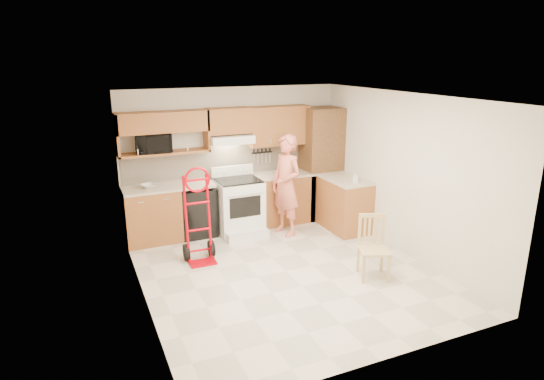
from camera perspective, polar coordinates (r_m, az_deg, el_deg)
floor at (r=6.82m, az=1.72°, el=-10.08°), size 4.00×4.50×0.02m
ceiling at (r=6.13m, az=1.93°, el=11.53°), size 4.00×4.50×0.02m
wall_back at (r=8.39m, az=-4.87°, el=4.06°), size 4.00×0.02×2.50m
wall_front at (r=4.55m, az=14.31°, el=-7.11°), size 4.00×0.02×2.50m
wall_left at (r=5.82m, az=-16.35°, el=-2.08°), size 0.02×4.50×2.50m
wall_right at (r=7.43m, az=15.95°, el=1.88°), size 0.02×4.50×2.50m
backsplash at (r=8.38m, az=-4.81°, el=3.70°), size 3.92×0.03×0.55m
lower_cab_left at (r=7.96m, az=-14.60°, el=-3.08°), size 0.90×0.60×0.90m
dishwasher at (r=8.11m, az=-9.36°, el=-2.60°), size 0.60×0.60×0.85m
lower_cab_right at (r=8.62m, az=1.15°, el=-1.06°), size 1.14×0.60×0.90m
countertop_left at (r=7.87m, az=-12.69°, el=0.42°), size 1.50×0.63×0.04m
countertop_right at (r=8.49m, az=1.17°, el=1.97°), size 1.14×0.63×0.04m
cab_return_right at (r=8.36m, az=8.90°, el=-1.82°), size 0.60×1.00×0.90m
countertop_return at (r=8.22m, az=9.04°, el=1.30°), size 0.63×1.00×0.04m
pantry_tall at (r=8.83m, az=6.01°, el=3.31°), size 0.70×0.60×2.10m
upper_cab_left at (r=7.79m, az=-13.38°, el=8.19°), size 1.50×0.33×0.34m
upper_shelf_mw at (r=7.87m, az=-13.14°, el=4.51°), size 1.50×0.33×0.04m
upper_cab_center at (r=8.07m, az=-5.39°, el=8.54°), size 0.76×0.33×0.44m
upper_cab_right at (r=8.44m, az=0.81°, el=7.98°), size 1.14×0.33×0.70m
range_hood at (r=8.06m, az=-5.18°, el=6.30°), size 0.76×0.46×0.14m
knife_strip at (r=8.54m, az=-1.25°, el=4.25°), size 0.40×0.05×0.29m
microwave at (r=7.81m, az=-14.47°, el=5.65°), size 0.58×0.41×0.31m
range at (r=8.04m, az=-4.00°, el=-1.49°), size 0.77×1.01×1.14m
person at (r=7.90m, az=1.77°, el=0.58°), size 0.57×0.73×1.76m
hand_truck at (r=6.96m, az=-8.99°, el=-3.69°), size 0.53×0.49×1.33m
dining_chair at (r=6.61m, az=12.50°, el=-7.02°), size 0.53×0.55×0.89m
soap_bottle at (r=7.95m, az=10.24°, el=1.56°), size 0.11×0.11×0.18m
bowl at (r=7.81m, az=-15.01°, el=0.50°), size 0.29×0.29×0.06m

